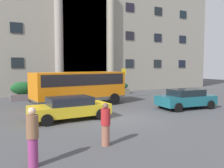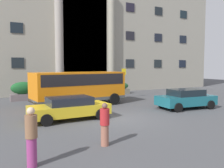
{
  "view_description": "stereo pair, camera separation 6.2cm",
  "coord_description": "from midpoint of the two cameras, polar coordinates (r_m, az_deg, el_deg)",
  "views": [
    {
      "loc": [
        -6.71,
        -11.69,
        3.02
      ],
      "look_at": [
        1.89,
        4.86,
        1.61
      ],
      "focal_mm": 37.83,
      "sensor_mm": 36.0,
      "label": 1
    },
    {
      "loc": [
        -6.65,
        -11.71,
        3.02
      ],
      "look_at": [
        1.89,
        4.86,
        1.61
      ],
      "focal_mm": 37.83,
      "sensor_mm": 36.0,
      "label": 2
    }
  ],
  "objects": [
    {
      "name": "white_taxi_kerbside",
      "position": [
        17.72,
        17.51,
        -3.36
      ],
      "size": [
        4.27,
        2.32,
        1.39
      ],
      "rotation": [
        0.0,
        0.0,
        -0.08
      ],
      "color": "#1A606E",
      "rests_on": "ground_plane"
    },
    {
      "name": "office_building_facade",
      "position": [
        30.29,
        -14.55,
        12.94
      ],
      "size": [
        42.65,
        9.68,
        15.27
      ],
      "color": "gray",
      "rests_on": "ground_plane"
    },
    {
      "name": "orange_minibus",
      "position": [
        18.29,
        -7.9,
        -0.34
      ],
      "size": [
        7.26,
        3.34,
        2.57
      ],
      "rotation": [
        0.0,
        0.0,
        0.11
      ],
      "color": "orange",
      "rests_on": "ground_plane"
    },
    {
      "name": "pedestrian_child_trailing",
      "position": [
        9.06,
        -1.57,
        -9.73
      ],
      "size": [
        0.36,
        0.36,
        1.64
      ],
      "rotation": [
        0.0,
        0.0,
        0.85
      ],
      "color": "#965C49",
      "rests_on": "ground_plane"
    },
    {
      "name": "bus_stop_sign",
      "position": [
        21.88,
        2.93,
        0.93
      ],
      "size": [
        0.44,
        0.08,
        2.81
      ],
      "color": "#9E971E",
      "rests_on": "ground_plane"
    },
    {
      "name": "hedge_planter_west",
      "position": [
        22.27,
        -20.6,
        -1.69
      ],
      "size": [
        2.15,
        0.93,
        1.65
      ],
      "color": "slate",
      "rests_on": "ground_plane"
    },
    {
      "name": "hedge_planter_entrance_right",
      "position": [
        25.9,
        2.45,
        -1.08
      ],
      "size": [
        1.68,
        0.74,
        1.22
      ],
      "color": "#6E6B59",
      "rests_on": "ground_plane"
    },
    {
      "name": "ground_plane",
      "position": [
        13.82,
        2.42,
        -8.58
      ],
      "size": [
        80.0,
        64.0,
        0.12
      ],
      "primitive_type": "cube",
      "color": "#4A4B4E"
    },
    {
      "name": "pedestrian_woman_dark_dress",
      "position": [
        7.58,
        -18.68,
        -11.99
      ],
      "size": [
        0.36,
        0.36,
        1.82
      ],
      "rotation": [
        0.0,
        0.0,
        5.11
      ],
      "color": "#943472",
      "rests_on": "ground_plane"
    },
    {
      "name": "hedge_planter_east",
      "position": [
        23.85,
        -8.18,
        -1.36
      ],
      "size": [
        1.78,
        0.74,
        1.41
      ],
      "color": "slate",
      "rests_on": "ground_plane"
    },
    {
      "name": "parked_estate_mid",
      "position": [
        13.64,
        -10.1,
        -5.64
      ],
      "size": [
        4.51,
        2.13,
        1.29
      ],
      "rotation": [
        0.0,
        0.0,
        0.03
      ],
      "color": "gold",
      "rests_on": "ground_plane"
    }
  ]
}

